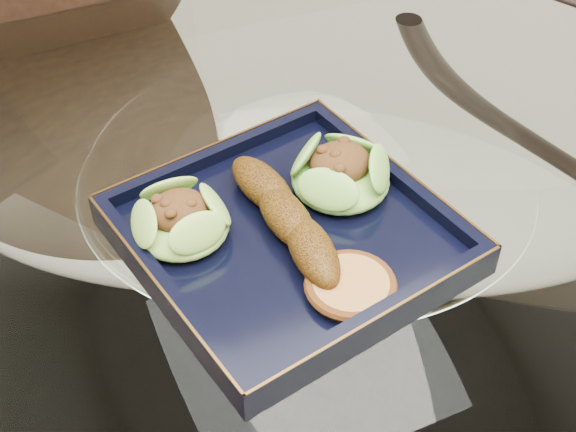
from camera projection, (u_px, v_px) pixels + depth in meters
name	position (u px, v px, depth m)	size (l,w,h in m)	color
dining_table	(303.00, 314.00, 0.90)	(1.13, 1.13, 0.77)	white
dining_chair	(83.00, 175.00, 1.12)	(0.44, 0.44, 1.02)	black
navy_plate	(288.00, 239.00, 0.74)	(0.27, 0.27, 0.02)	black
lettuce_wrap_left	(181.00, 222.00, 0.72)	(0.09, 0.09, 0.03)	olive
lettuce_wrap_right	(341.00, 175.00, 0.77)	(0.10, 0.10, 0.03)	#529B2D
roasted_plantain	(287.00, 217.00, 0.73)	(0.18, 0.04, 0.03)	#5A3509
crumb_patty	(351.00, 287.00, 0.68)	(0.07, 0.07, 0.01)	#B97F3D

